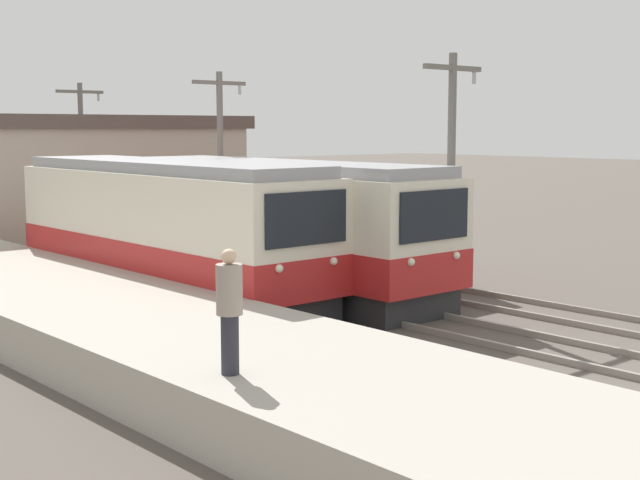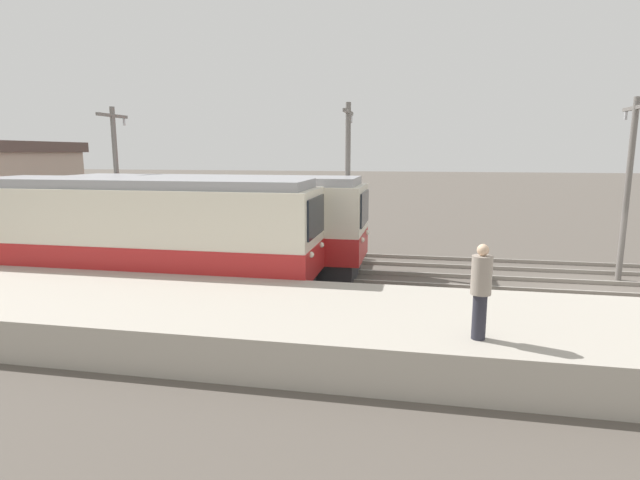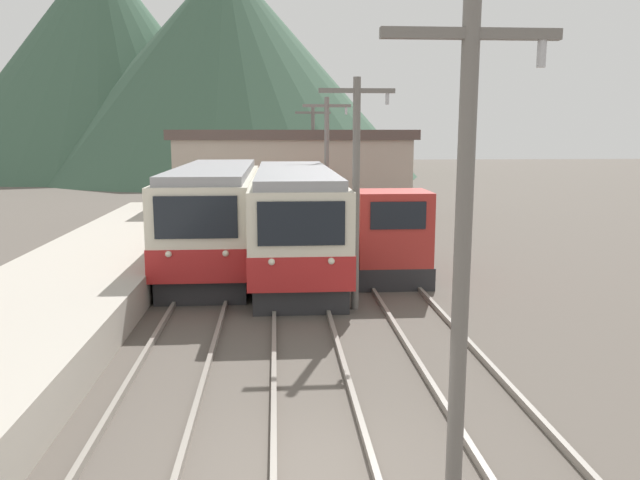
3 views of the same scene
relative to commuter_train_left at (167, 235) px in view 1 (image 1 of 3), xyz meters
The scene contains 9 objects.
platform_left 14.86m from the commuter_train_left, 104.27° to the right, with size 4.50×54.00×0.95m, color #ADA599.
commuter_train_left is the anchor object (origin of this frame).
commuter_train_center 3.00m from the commuter_train_left, 21.14° to the right, with size 2.84×11.44×3.57m.
shunting_locomotive 6.03m from the commuter_train_left, 15.32° to the right, with size 2.40×5.97×3.00m.
catenary_mast_mid 7.54m from the commuter_train_left, 54.04° to the right, with size 2.00×0.20×6.23m.
catenary_mast_far 5.92m from the commuter_train_left, 40.35° to the left, with size 2.00×0.20×6.23m.
catenary_mast_distant 14.05m from the commuter_train_left, 72.00° to the left, with size 2.00×0.20×6.23m.
person_on_platform 10.96m from the commuter_train_left, 117.21° to the right, with size 0.38×0.38×1.82m.
station_building 12.08m from the commuter_train_left, 75.16° to the left, with size 12.60×6.30×4.91m.
Camera 1 is at (-14.90, -5.58, 4.48)m, focal length 50.00 mm.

